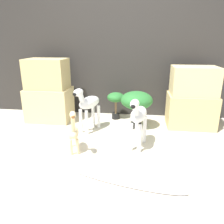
% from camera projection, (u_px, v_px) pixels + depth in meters
% --- Properties ---
extents(ground_plane, '(14.00, 14.00, 0.00)m').
position_uv_depth(ground_plane, '(106.00, 161.00, 2.44)').
color(ground_plane, beige).
extents(wall_back, '(6.40, 0.08, 2.20)m').
position_uv_depth(wall_back, '(121.00, 52.00, 3.71)').
color(wall_back, '#2D2B28').
rests_on(wall_back, ground_plane).
extents(rock_pillar_left, '(0.70, 0.50, 1.01)m').
position_uv_depth(rock_pillar_left, '(49.00, 92.00, 3.58)').
color(rock_pillar_left, '#DBC184').
rests_on(rock_pillar_left, ground_plane).
extents(rock_pillar_right, '(0.70, 0.50, 0.93)m').
position_uv_depth(rock_pillar_right, '(192.00, 98.00, 3.32)').
color(rock_pillar_right, '#D1B775').
rests_on(rock_pillar_right, ground_plane).
extents(zebra_right, '(0.26, 0.55, 0.68)m').
position_uv_depth(zebra_right, '(138.00, 116.00, 2.63)').
color(zebra_right, white).
rests_on(zebra_right, ground_plane).
extents(zebra_left, '(0.35, 0.54, 0.68)m').
position_uv_depth(zebra_left, '(88.00, 104.00, 3.14)').
color(zebra_left, white).
rests_on(zebra_left, ground_plane).
extents(giraffe_figurine, '(0.23, 0.42, 0.57)m').
position_uv_depth(giraffe_figurine, '(73.00, 131.00, 2.56)').
color(giraffe_figurine, beige).
rests_on(giraffe_figurine, ground_plane).
extents(potted_palm_front, '(0.48, 0.48, 0.57)m').
position_uv_depth(potted_palm_front, '(137.00, 101.00, 3.25)').
color(potted_palm_front, black).
rests_on(potted_palm_front, ground_plane).
extents(potted_palm_back, '(0.29, 0.29, 0.46)m').
position_uv_depth(potted_palm_back, '(116.00, 99.00, 3.66)').
color(potted_palm_back, black).
rests_on(potted_palm_back, ground_plane).
extents(surfboard, '(1.21, 0.48, 0.08)m').
position_uv_depth(surfboard, '(123.00, 179.00, 2.10)').
color(surfboard, silver).
rests_on(surfboard, ground_plane).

